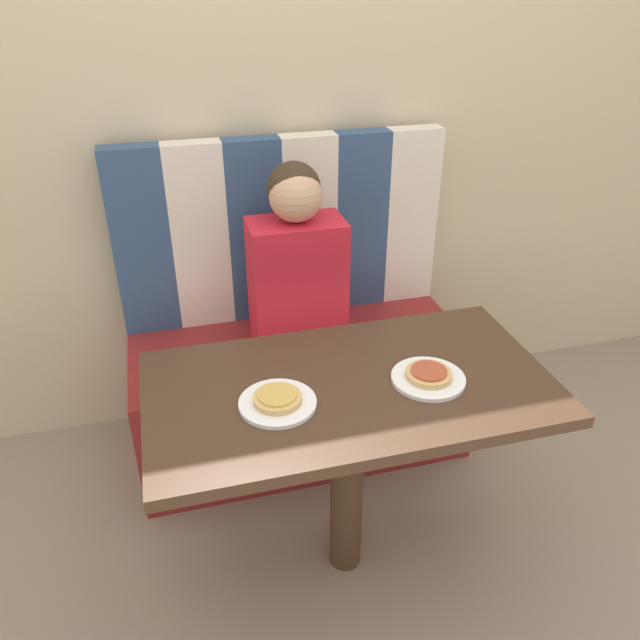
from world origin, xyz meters
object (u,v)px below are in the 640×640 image
Objects in this scene: person at (297,259)px; pizza_right at (429,374)px; pizza_left at (277,398)px; plate_left at (278,403)px; plate_right at (428,379)px.

person is 0.70m from pizza_right.
plate_left is at bearing 180.00° from pizza_left.
plate_left is 1.60× the size of pizza_left.
pizza_left is at bearing 180.00° from pizza_right.
plate_left is 0.42m from pizza_right.
plate_left is 0.42m from plate_right.
person reaches higher than plate_right.
pizza_left is 1.00× the size of pizza_right.
pizza_left is at bearing 180.00° from plate_right.
pizza_left reaches higher than plate_right.
pizza_right reaches higher than plate_right.
pizza_left is (-0.42, 0.00, 0.02)m from plate_right.
person reaches higher than plate_left.
plate_left is 1.00× the size of plate_right.
person reaches higher than pizza_left.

